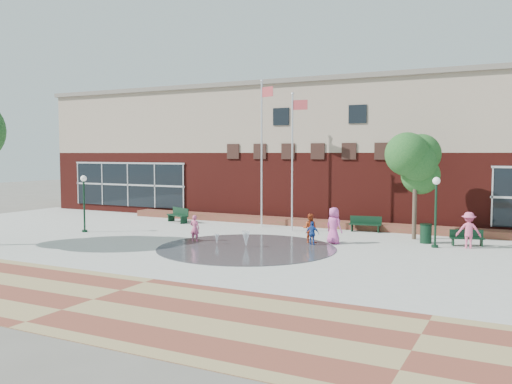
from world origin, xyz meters
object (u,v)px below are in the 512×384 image
at_px(flagpole_left, 262,145).
at_px(flagpole_right, 293,154).
at_px(bench_left, 178,218).
at_px(trash_can, 426,234).
at_px(child_splash, 195,228).

relative_size(flagpole_left, flagpole_right, 1.12).
distance_m(bench_left, trash_can, 15.69).
xyz_separation_m(flagpole_left, flagpole_right, (2.41, -0.94, -0.53)).
bearing_deg(trash_can, flagpole_left, 169.53).
bearing_deg(flagpole_right, child_splash, -120.15).
bearing_deg(flagpole_left, trash_can, 9.81).
distance_m(flagpole_left, trash_can, 11.04).
height_order(bench_left, trash_can, trash_can).
bearing_deg(child_splash, trash_can, -163.46).
height_order(flagpole_left, trash_can, flagpole_left).
bearing_deg(flagpole_right, bench_left, 176.45).
height_order(flagpole_left, child_splash, flagpole_left).
height_order(bench_left, child_splash, child_splash).
height_order(flagpole_right, bench_left, flagpole_right).
bearing_deg(flagpole_left, flagpole_right, -1.03).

